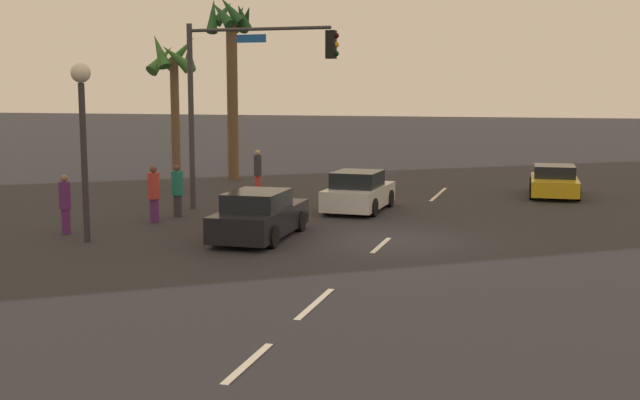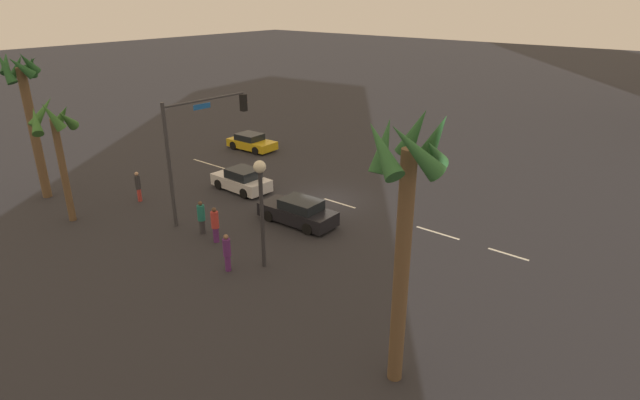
% 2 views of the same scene
% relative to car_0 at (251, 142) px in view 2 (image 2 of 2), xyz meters
% --- Properties ---
extents(ground_plane, '(220.00, 220.00, 0.00)m').
position_rel_car_0_xyz_m(ground_plane, '(-11.55, 4.65, -0.59)').
color(ground_plane, '#28282D').
extents(lane_stripe_1, '(1.99, 0.14, 0.01)m').
position_rel_car_0_xyz_m(lane_stripe_1, '(-22.64, 4.65, -0.58)').
color(lane_stripe_1, silver).
rests_on(lane_stripe_1, ground_plane).
extents(lane_stripe_2, '(2.47, 0.14, 0.01)m').
position_rel_car_0_xyz_m(lane_stripe_2, '(-18.88, 4.65, -0.58)').
color(lane_stripe_2, silver).
rests_on(lane_stripe_2, ground_plane).
extents(lane_stripe_3, '(2.33, 0.14, 0.01)m').
position_rel_car_0_xyz_m(lane_stripe_3, '(-12.41, 4.65, -0.58)').
color(lane_stripe_3, silver).
rests_on(lane_stripe_3, ground_plane).
extents(lane_stripe_4, '(2.10, 0.14, 0.01)m').
position_rel_car_0_xyz_m(lane_stripe_4, '(-1.96, 4.65, -0.58)').
color(lane_stripe_4, silver).
rests_on(lane_stripe_4, ground_plane).
extents(lane_stripe_5, '(2.40, 0.14, 0.01)m').
position_rel_car_0_xyz_m(lane_stripe_5, '(0.23, 4.65, -0.58)').
color(lane_stripe_5, silver).
rests_on(lane_stripe_5, ground_plane).
extents(car_0, '(4.06, 2.05, 1.26)m').
position_rel_car_0_xyz_m(car_0, '(0.00, 0.00, 0.00)').
color(car_0, gold).
rests_on(car_0, ground_plane).
extents(car_1, '(4.49, 1.95, 1.43)m').
position_rel_car_0_xyz_m(car_1, '(-12.35, 8.32, 0.07)').
color(car_1, black).
rests_on(car_1, ground_plane).
extents(car_2, '(4.03, 2.00, 1.46)m').
position_rel_car_0_xyz_m(car_2, '(-6.22, 6.80, 0.08)').
color(car_2, silver).
rests_on(car_2, ground_plane).
extents(traffic_signal, '(0.35, 5.68, 6.71)m').
position_rel_car_0_xyz_m(traffic_signal, '(-7.48, 10.95, 3.97)').
color(traffic_signal, '#38383D').
rests_on(traffic_signal, ground_plane).
extents(streetlamp, '(0.56, 0.56, 5.11)m').
position_rel_car_0_xyz_m(streetlamp, '(-14.28, 12.90, 3.07)').
color(streetlamp, '#2D2D33').
rests_on(streetlamp, ground_plane).
extents(pedestrian_0, '(0.48, 0.48, 1.82)m').
position_rel_car_0_xyz_m(pedestrian_0, '(-13.32, 14.24, 0.37)').
color(pedestrian_0, '#59266B').
rests_on(pedestrian_0, ground_plane).
extents(pedestrian_1, '(0.45, 0.45, 1.88)m').
position_rel_car_0_xyz_m(pedestrian_1, '(-10.64, 12.67, 0.40)').
color(pedestrian_1, '#59266B').
rests_on(pedestrian_1, ground_plane).
extents(pedestrian_2, '(0.39, 0.39, 1.86)m').
position_rel_car_0_xyz_m(pedestrian_2, '(-2.79, 11.99, 0.41)').
color(pedestrian_2, '#BF3833').
rests_on(pedestrian_2, ground_plane).
extents(pedestrian_3, '(0.43, 0.43, 1.81)m').
position_rel_car_0_xyz_m(pedestrian_3, '(-9.32, 12.48, 0.36)').
color(pedestrian_3, '#333338').
rests_on(pedestrian_3, ground_plane).
extents(palm_tree_0, '(2.40, 2.56, 8.84)m').
position_rel_car_0_xyz_m(palm_tree_0, '(2.29, 15.23, 5.69)').
color(palm_tree_0, brown).
rests_on(palm_tree_0, ground_plane).
extents(palm_tree_1, '(2.51, 2.48, 6.82)m').
position_rel_car_0_xyz_m(palm_tree_1, '(-2.32, 16.00, 4.51)').
color(palm_tree_1, brown).
rests_on(palm_tree_1, ground_plane).
extents(palm_tree_2, '(2.64, 2.71, 8.86)m').
position_rel_car_0_xyz_m(palm_tree_2, '(-22.87, 15.49, 5.85)').
color(palm_tree_2, brown).
rests_on(palm_tree_2, ground_plane).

